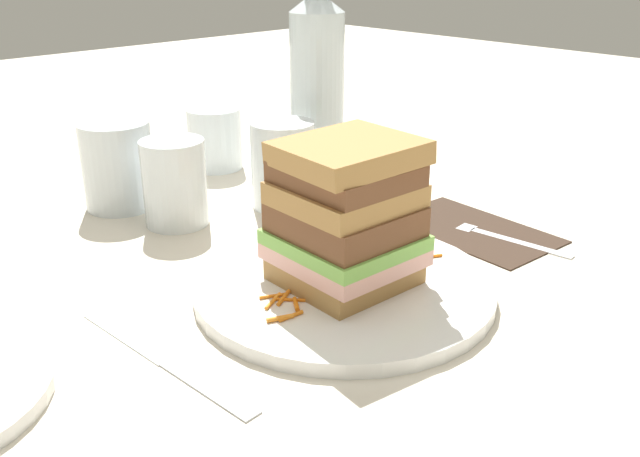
{
  "coord_description": "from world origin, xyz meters",
  "views": [
    {
      "loc": [
        -0.39,
        -0.39,
        0.29
      ],
      "look_at": [
        -0.0,
        0.02,
        0.05
      ],
      "focal_mm": 38.98,
      "sensor_mm": 36.0,
      "label": 1
    }
  ],
  "objects": [
    {
      "name": "carrot_shred_11",
      "position": [
        0.06,
        0.0,
        0.01
      ],
      "size": [
        0.01,
        0.03,
        0.0
      ],
      "primitive_type": "cylinder",
      "rotation": [
        0.0,
        1.57,
        5.04
      ],
      "color": "orange",
      "rests_on": "main_plate"
    },
    {
      "name": "carrot_shred_8",
      "position": [
        0.09,
        -0.01,
        0.01
      ],
      "size": [
        0.02,
        0.03,
        0.0
      ],
      "primitive_type": "cylinder",
      "rotation": [
        0.0,
        1.57,
        0.98
      ],
      "color": "orange",
      "rests_on": "main_plate"
    },
    {
      "name": "carrot_shred_0",
      "position": [
        -0.06,
        0.0,
        0.01
      ],
      "size": [
        0.03,
        0.02,
        0.0
      ],
      "primitive_type": "cylinder",
      "rotation": [
        0.0,
        1.57,
        3.63
      ],
      "color": "orange",
      "rests_on": "main_plate"
    },
    {
      "name": "carrot_shred_9",
      "position": [
        0.08,
        -0.03,
        0.01
      ],
      "size": [
        0.02,
        0.02,
        0.0
      ],
      "primitive_type": "cylinder",
      "rotation": [
        0.0,
        1.57,
        3.99
      ],
      "color": "orange",
      "rests_on": "main_plate"
    },
    {
      "name": "carrot_shred_6",
      "position": [
        -0.08,
        -0.03,
        0.01
      ],
      "size": [
        0.02,
        0.01,
        0.0
      ],
      "primitive_type": "cylinder",
      "rotation": [
        0.0,
        1.57,
        6.19
      ],
      "color": "orange",
      "rests_on": "main_plate"
    },
    {
      "name": "carrot_shred_7",
      "position": [
        0.09,
        -0.03,
        0.01
      ],
      "size": [
        0.03,
        0.02,
        0.0
      ],
      "primitive_type": "cylinder",
      "rotation": [
        0.0,
        1.57,
        2.66
      ],
      "color": "orange",
      "rests_on": "main_plate"
    },
    {
      "name": "empty_tumbler_2",
      "position": [
        0.14,
        0.36,
        0.04
      ],
      "size": [
        0.07,
        0.07,
        0.08
      ],
      "primitive_type": "cylinder",
      "color": "silver",
      "rests_on": "ground_plane"
    },
    {
      "name": "knife",
      "position": [
        -0.17,
        0.0,
        0.0
      ],
      "size": [
        0.03,
        0.2,
        0.0
      ],
      "color": "silver",
      "rests_on": "ground_plane"
    },
    {
      "name": "carrot_shred_2",
      "position": [
        -0.07,
        0.0,
        0.01
      ],
      "size": [
        0.03,
        0.01,
        0.0
      ],
      "primitive_type": "cylinder",
      "rotation": [
        0.0,
        1.57,
        3.58
      ],
      "color": "orange",
      "rests_on": "main_plate"
    },
    {
      "name": "water_bottle",
      "position": [
        0.2,
        0.23,
        0.12
      ],
      "size": [
        0.07,
        0.07,
        0.27
      ],
      "color": "silver",
      "rests_on": "ground_plane"
    },
    {
      "name": "fork",
      "position": [
        0.2,
        -0.03,
        0.0
      ],
      "size": [
        0.03,
        0.17,
        0.0
      ],
      "color": "silver",
      "rests_on": "napkin_dark"
    },
    {
      "name": "napkin_dark",
      "position": [
        0.2,
        -0.01,
        0.0
      ],
      "size": [
        0.12,
        0.18,
        0.0
      ],
      "primitive_type": "cube",
      "rotation": [
        0.0,
        0.0,
        -0.07
      ],
      "color": "#38281E",
      "rests_on": "ground_plane"
    },
    {
      "name": "carrot_shred_3",
      "position": [
        -0.06,
        -0.02,
        0.01
      ],
      "size": [
        0.01,
        0.02,
        0.0
      ],
      "primitive_type": "cylinder",
      "rotation": [
        0.0,
        1.57,
        0.97
      ],
      "color": "orange",
      "rests_on": "main_plate"
    },
    {
      "name": "juice_glass",
      "position": [
        0.11,
        0.19,
        0.04
      ],
      "size": [
        0.07,
        0.07,
        0.1
      ],
      "color": "white",
      "rests_on": "ground_plane"
    },
    {
      "name": "carrot_shred_1",
      "position": [
        -0.07,
        0.01,
        0.01
      ],
      "size": [
        0.02,
        0.01,
        0.0
      ],
      "primitive_type": "cylinder",
      "rotation": [
        0.0,
        1.57,
        2.68
      ],
      "color": "orange",
      "rests_on": "main_plate"
    },
    {
      "name": "carrot_shred_4",
      "position": [
        -0.09,
        -0.03,
        0.01
      ],
      "size": [
        0.02,
        0.01,
        0.0
      ],
      "primitive_type": "cylinder",
      "rotation": [
        0.0,
        1.57,
        5.88
      ],
      "color": "orange",
      "rests_on": "main_plate"
    },
    {
      "name": "carrot_shred_12",
      "position": [
        0.1,
        -0.01,
        0.01
      ],
      "size": [
        0.01,
        0.02,
        0.0
      ],
      "primitive_type": "cylinder",
      "rotation": [
        0.0,
        1.57,
        0.97
      ],
      "color": "orange",
      "rests_on": "main_plate"
    },
    {
      "name": "empty_tumbler_0",
      "position": [
        -0.01,
        0.23,
        0.05
      ],
      "size": [
        0.07,
        0.07,
        0.09
      ],
      "primitive_type": "cylinder",
      "color": "silver",
      "rests_on": "ground_plane"
    },
    {
      "name": "carrot_shred_5",
      "position": [
        -0.06,
        -0.01,
        0.01
      ],
      "size": [
        0.02,
        0.02,
        0.0
      ],
      "primitive_type": "cylinder",
      "rotation": [
        0.0,
        1.57,
        2.29
      ],
      "color": "orange",
      "rests_on": "main_plate"
    },
    {
      "name": "ground_plane",
      "position": [
        0.0,
        0.0,
        0.0
      ],
      "size": [
        3.0,
        3.0,
        0.0
      ],
      "primitive_type": "plane",
      "color": "beige"
    },
    {
      "name": "carrot_shred_10",
      "position": [
        0.07,
        0.01,
        0.01
      ],
      "size": [
        0.0,
        0.03,
        0.0
      ],
      "primitive_type": "cylinder",
      "rotation": [
        0.0,
        1.57,
        1.57
      ],
      "color": "orange",
      "rests_on": "main_plate"
    },
    {
      "name": "empty_tumbler_1",
      "position": [
        -0.03,
        0.32,
        0.05
      ],
      "size": [
        0.08,
        0.08,
        0.1
      ],
      "primitive_type": "cylinder",
      "color": "silver",
      "rests_on": "ground_plane"
    },
    {
      "name": "sandwich",
      "position": [
        -0.0,
        -0.01,
        0.07
      ],
      "size": [
        0.11,
        0.11,
        0.13
      ],
      "color": "#A87A42",
      "rests_on": "main_plate"
    },
    {
      "name": "main_plate",
      "position": [
        -0.0,
        -0.01,
        0.01
      ],
      "size": [
        0.26,
        0.26,
        0.01
      ],
      "primitive_type": "cylinder",
      "color": "white",
      "rests_on": "ground_plane"
    }
  ]
}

